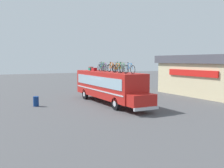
# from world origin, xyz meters

# --- Properties ---
(ground_plane) EXTENTS (120.00, 120.00, 0.00)m
(ground_plane) POSITION_xyz_m (0.00, 0.00, 0.00)
(ground_plane) COLOR #4C4C4F
(bus) EXTENTS (11.94, 2.43, 3.08)m
(bus) POSITION_xyz_m (0.22, -0.00, 1.78)
(bus) COLOR red
(bus) RESTS_ON ground
(luggage_bag_1) EXTENTS (0.47, 0.36, 0.38)m
(luggage_bag_1) POSITION_xyz_m (-4.36, 0.12, 3.27)
(luggage_bag_1) COLOR maroon
(luggage_bag_1) RESTS_ON bus
(luggage_bag_2) EXTENTS (0.50, 0.44, 0.32)m
(luggage_bag_2) POSITION_xyz_m (-3.60, -0.21, 3.23)
(luggage_bag_2) COLOR #1E7F66
(luggage_bag_2) RESTS_ON bus
(luggage_bag_3) EXTENTS (0.72, 0.37, 0.31)m
(luggage_bag_3) POSITION_xyz_m (-2.82, -0.17, 3.23)
(luggage_bag_3) COLOR maroon
(luggage_bag_3) RESTS_ON bus
(rooftop_bicycle_1) EXTENTS (1.77, 0.44, 0.90)m
(rooftop_bicycle_1) POSITION_xyz_m (-2.19, 0.37, 3.45)
(rooftop_bicycle_1) COLOR black
(rooftop_bicycle_1) RESTS_ON bus
(rooftop_bicycle_2) EXTENTS (1.63, 0.44, 0.89)m
(rooftop_bicycle_2) POSITION_xyz_m (-1.45, 0.39, 3.45)
(rooftop_bicycle_2) COLOR black
(rooftop_bicycle_2) RESTS_ON bus
(rooftop_bicycle_3) EXTENTS (1.70, 0.44, 0.97)m
(rooftop_bicycle_3) POSITION_xyz_m (-0.66, -0.21, 3.48)
(rooftop_bicycle_3) COLOR black
(rooftop_bicycle_3) RESTS_ON bus
(rooftop_bicycle_4) EXTENTS (1.68, 0.44, 0.97)m
(rooftop_bicycle_4) POSITION_xyz_m (0.17, 0.34, 3.48)
(rooftop_bicycle_4) COLOR black
(rooftop_bicycle_4) RESTS_ON bus
(rooftop_bicycle_5) EXTENTS (1.67, 0.44, 0.93)m
(rooftop_bicycle_5) POSITION_xyz_m (0.94, -0.03, 3.46)
(rooftop_bicycle_5) COLOR black
(rooftop_bicycle_5) RESTS_ON bus
(rooftop_bicycle_6) EXTENTS (1.77, 0.44, 0.97)m
(rooftop_bicycle_6) POSITION_xyz_m (1.76, 0.27, 3.48)
(rooftop_bicycle_6) COLOR black
(rooftop_bicycle_6) RESTS_ON bus
(rooftop_bicycle_7) EXTENTS (1.75, 0.44, 0.89)m
(rooftop_bicycle_7) POSITION_xyz_m (2.57, -0.29, 3.45)
(rooftop_bicycle_7) COLOR black
(rooftop_bicycle_7) RESTS_ON bus
(rooftop_bicycle_8) EXTENTS (1.76, 0.44, 0.96)m
(rooftop_bicycle_8) POSITION_xyz_m (3.30, -0.26, 3.48)
(rooftop_bicycle_8) COLOR black
(rooftop_bicycle_8) RESTS_ON bus
(rooftop_bicycle_9) EXTENTS (1.68, 0.44, 0.94)m
(rooftop_bicycle_9) POSITION_xyz_m (4.10, -0.01, 3.46)
(rooftop_bicycle_9) COLOR black
(rooftop_bicycle_9) RESTS_ON bus
(roadside_building) EXTENTS (13.15, 7.13, 4.80)m
(roadside_building) POSITION_xyz_m (1.00, 13.46, 2.46)
(roadside_building) COLOR beige
(roadside_building) RESTS_ON ground
(trash_bin) EXTENTS (0.49, 0.49, 0.91)m
(trash_bin) POSITION_xyz_m (-1.37, -6.62, 0.45)
(trash_bin) COLOR navy
(trash_bin) RESTS_ON ground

